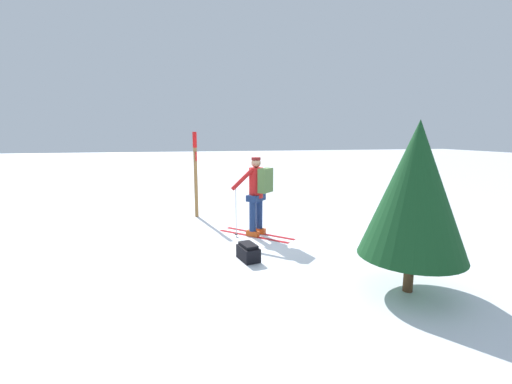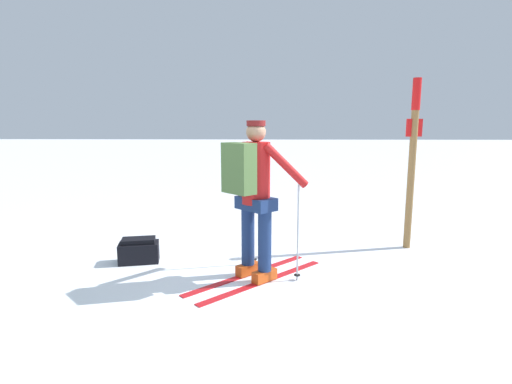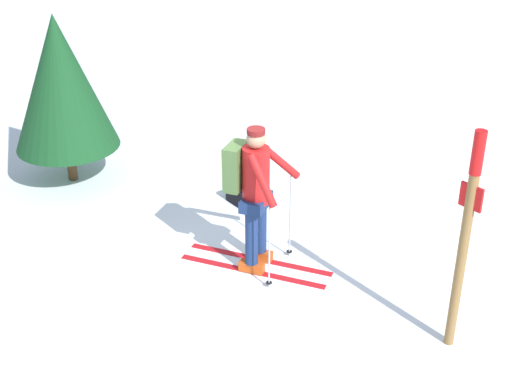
{
  "view_description": "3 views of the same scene",
  "coord_description": "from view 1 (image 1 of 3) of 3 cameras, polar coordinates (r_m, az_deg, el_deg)",
  "views": [
    {
      "loc": [
        1.61,
        7.3,
        2.28
      ],
      "look_at": [
        -0.08,
        -0.1,
        1.0
      ],
      "focal_mm": 24.0,
      "sensor_mm": 36.0,
      "label": 1
    },
    {
      "loc": [
        -4.43,
        -0.24,
        1.75
      ],
      "look_at": [
        -0.08,
        -0.1,
        1.0
      ],
      "focal_mm": 28.0,
      "sensor_mm": 36.0,
      "label": 2
    },
    {
      "loc": [
        -3.03,
        -6.7,
        4.74
      ],
      "look_at": [
        -0.08,
        -0.1,
        1.0
      ],
      "focal_mm": 50.0,
      "sensor_mm": 36.0,
      "label": 3
    }
  ],
  "objects": [
    {
      "name": "pine_tree",
      "position": [
        5.29,
        25.01,
        0.33
      ],
      "size": [
        1.49,
        1.49,
        2.49
      ],
      "color": "#4C331E",
      "rests_on": "ground_plane"
    },
    {
      "name": "skier",
      "position": [
        7.67,
        0.23,
        0.2
      ],
      "size": [
        1.55,
        1.56,
        1.78
      ],
      "color": "red",
      "rests_on": "ground_plane"
    },
    {
      "name": "ground_plane",
      "position": [
        7.81,
        -0.44,
        -7.41
      ],
      "size": [
        80.0,
        80.0,
        0.0
      ],
      "primitive_type": "plane",
      "color": "white"
    },
    {
      "name": "trail_marker",
      "position": [
        9.57,
        -10.05,
        4.0
      ],
      "size": [
        0.11,
        0.24,
        2.35
      ],
      "color": "olive",
      "rests_on": "ground_plane"
    },
    {
      "name": "dropped_backpack",
      "position": [
        6.37,
        -1.3,
        -10.0
      ],
      "size": [
        0.39,
        0.54,
        0.31
      ],
      "color": "black",
      "rests_on": "ground_plane"
    }
  ]
}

